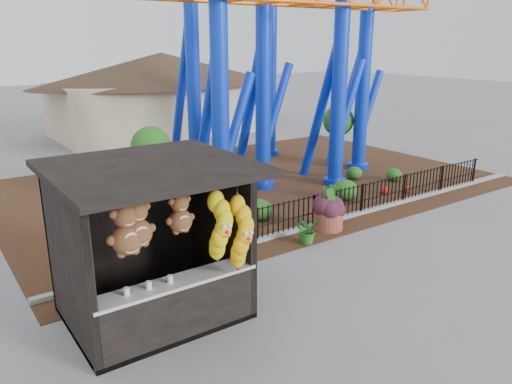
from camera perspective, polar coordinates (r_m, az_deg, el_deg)
ground at (r=11.00m, az=5.92°, el=-11.64°), size 120.00×120.00×0.00m
mulch_bed at (r=19.19m, az=-0.60°, el=1.08°), size 18.00×12.00×0.02m
curb at (r=15.50m, az=9.92°, el=-2.88°), size 18.00×0.18×0.12m
prize_booth at (r=9.56m, az=-11.27°, el=-6.20°), size 3.50×3.40×3.12m
picket_fence at (r=15.98m, az=12.30°, el=-0.75°), size 12.20×0.06×1.00m
roller_coaster at (r=19.33m, az=1.85°, el=20.47°), size 11.00×6.37×10.82m
terracotta_planter at (r=14.56m, az=8.23°, el=-3.19°), size 1.10×1.10×0.56m
planter_foliage at (r=14.36m, az=8.33°, el=-0.94°), size 0.70×0.70×0.64m
potted_plant at (r=13.47m, az=5.89°, el=-4.29°), size 0.71×0.62×0.78m
landscaping at (r=17.35m, az=5.68°, el=0.38°), size 7.85×4.14×0.70m
pavilion at (r=30.01m, az=-10.71°, el=12.48°), size 15.00×15.00×4.80m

